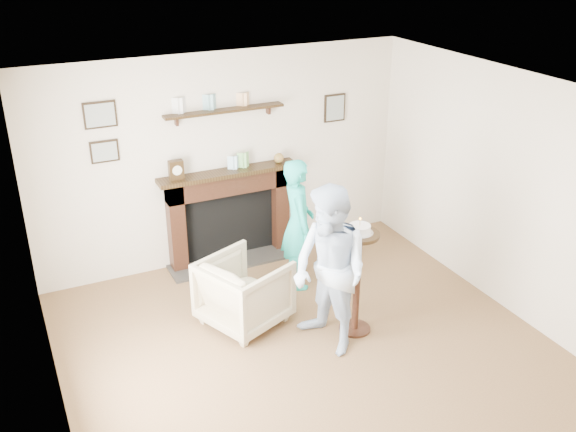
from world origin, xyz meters
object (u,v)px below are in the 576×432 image
object	(u,v)px
armchair	(245,321)
pedestal_table	(358,263)
woman	(298,282)
man	(328,345)

from	to	relation	value
armchair	pedestal_table	world-z (taller)	pedestal_table
woman	pedestal_table	xyz separation A→B (m)	(0.11, -1.09, 0.77)
armchair	pedestal_table	bearing A→B (deg)	-145.81
armchair	woman	world-z (taller)	woman
man	woman	world-z (taller)	man
pedestal_table	man	bearing A→B (deg)	-163.09
man	woman	xyz separation A→B (m)	(0.26, 1.20, 0.00)
armchair	man	distance (m)	0.93
woman	pedestal_table	world-z (taller)	pedestal_table
man	pedestal_table	xyz separation A→B (m)	(0.37, 0.11, 0.77)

